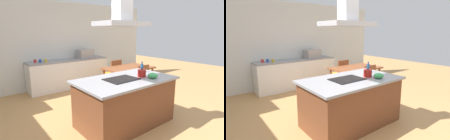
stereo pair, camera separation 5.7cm
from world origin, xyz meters
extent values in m
plane|color=tan|center=(0.00, 1.50, 0.00)|extent=(16.00, 16.00, 0.00)
cube|color=silver|center=(0.00, 3.25, 1.35)|extent=(7.20, 0.10, 2.70)
cube|color=brown|center=(0.00, 0.00, 0.43)|extent=(1.77, 1.00, 0.86)
cube|color=gray|center=(0.00, 0.00, 0.88)|extent=(1.87, 1.10, 0.04)
cube|color=black|center=(-0.10, 0.00, 0.91)|extent=(0.60, 0.44, 0.01)
cylinder|color=#B21E19|center=(0.35, -0.08, 0.97)|extent=(0.16, 0.16, 0.14)
sphere|color=black|center=(0.35, -0.08, 1.05)|extent=(0.03, 0.03, 0.03)
cone|color=#B21E19|center=(0.45, -0.08, 0.98)|extent=(0.06, 0.03, 0.04)
cylinder|color=navy|center=(0.66, 0.19, 0.99)|extent=(0.06, 0.06, 0.18)
cylinder|color=navy|center=(0.66, 0.19, 1.10)|extent=(0.03, 0.03, 0.04)
cylinder|color=black|center=(0.66, 0.19, 1.12)|extent=(0.03, 0.03, 0.01)
ellipsoid|color=#33934C|center=(0.42, -0.30, 0.95)|extent=(0.19, 0.19, 0.10)
cube|color=white|center=(0.24, 2.88, 0.43)|extent=(2.56, 0.62, 0.86)
cube|color=gray|center=(0.24, 2.88, 0.88)|extent=(2.56, 0.62, 0.04)
cube|color=#9E9993|center=(0.82, 2.88, 1.04)|extent=(0.50, 0.38, 0.28)
cylinder|color=red|center=(-0.79, 2.93, 0.95)|extent=(0.08, 0.08, 0.09)
cylinder|color=#2D56B2|center=(-0.66, 2.90, 0.95)|extent=(0.08, 0.08, 0.09)
cylinder|color=gold|center=(-0.52, 2.81, 0.95)|extent=(0.08, 0.08, 0.09)
cube|color=brown|center=(1.35, 1.32, 0.73)|extent=(1.40, 0.90, 0.04)
cylinder|color=brown|center=(0.73, 0.95, 0.35)|extent=(0.06, 0.06, 0.71)
cylinder|color=brown|center=(1.97, 0.95, 0.35)|extent=(0.06, 0.06, 0.71)
cylinder|color=brown|center=(0.73, 1.69, 0.35)|extent=(0.06, 0.06, 0.71)
cylinder|color=brown|center=(1.97, 1.69, 0.35)|extent=(0.06, 0.06, 0.71)
cube|color=gold|center=(1.35, 0.57, 0.43)|extent=(0.42, 0.42, 0.04)
cube|color=brown|center=(1.35, 0.76, 0.67)|extent=(0.42, 0.04, 0.44)
cylinder|color=brown|center=(1.53, 0.39, 0.21)|extent=(0.04, 0.04, 0.41)
cylinder|color=brown|center=(1.17, 0.39, 0.21)|extent=(0.04, 0.04, 0.41)
cylinder|color=brown|center=(1.53, 0.75, 0.21)|extent=(0.04, 0.04, 0.41)
cylinder|color=brown|center=(1.17, 0.75, 0.21)|extent=(0.04, 0.04, 0.41)
cube|color=gold|center=(1.35, 2.07, 0.43)|extent=(0.42, 0.42, 0.04)
cube|color=brown|center=(1.35, 1.88, 0.67)|extent=(0.42, 0.04, 0.44)
cylinder|color=brown|center=(1.17, 2.25, 0.21)|extent=(0.04, 0.04, 0.41)
cylinder|color=brown|center=(1.53, 2.25, 0.21)|extent=(0.04, 0.04, 0.41)
cylinder|color=brown|center=(1.17, 1.89, 0.21)|extent=(0.04, 0.04, 0.41)
cylinder|color=brown|center=(1.53, 1.89, 0.21)|extent=(0.04, 0.04, 0.41)
cube|color=#ADADB2|center=(-0.10, 0.00, 1.89)|extent=(0.90, 0.55, 0.08)
cube|color=#ADADB2|center=(-0.10, 0.00, 2.28)|extent=(0.28, 0.24, 0.70)
camera|label=1|loc=(-2.24, -2.40, 1.76)|focal=28.98mm
camera|label=2|loc=(-2.20, -2.43, 1.76)|focal=28.98mm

